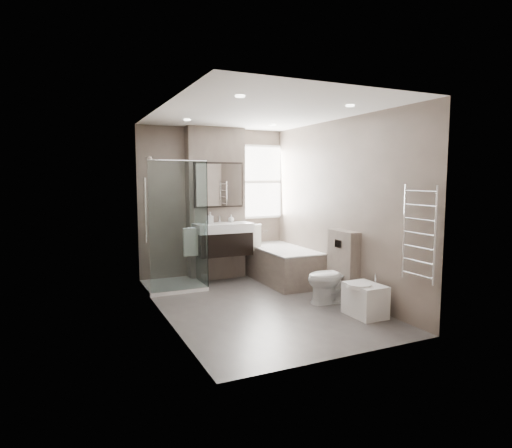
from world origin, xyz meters
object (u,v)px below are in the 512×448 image
bathtub (281,263)px  bidet (365,299)px  toilet (331,277)px  vanity (223,239)px

bathtub → bidet: (0.09, -2.08, -0.10)m
bidet → toilet: bearing=93.8°
toilet → bidet: size_ratio=1.35×
toilet → bathtub: bearing=-175.9°
toilet → bidet: toilet is taller
vanity → toilet: 2.02m
bathtub → vanity: bearing=160.6°
vanity → bathtub: bearing=-19.4°
vanity → bidet: (1.01, -2.40, -0.52)m
toilet → bidet: bearing=6.1°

